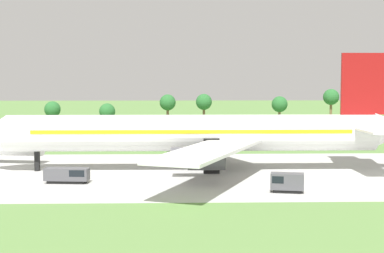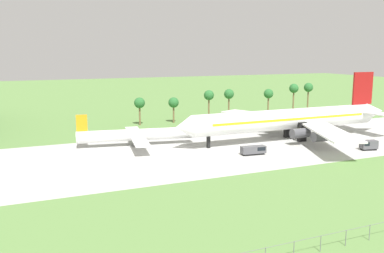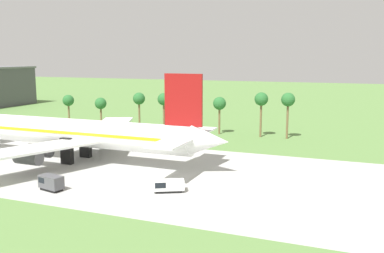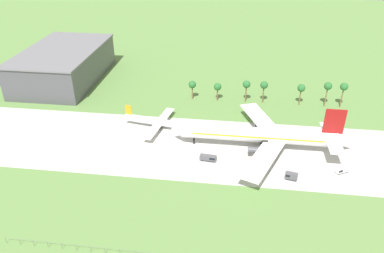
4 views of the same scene
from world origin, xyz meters
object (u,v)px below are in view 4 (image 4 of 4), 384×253
object	(u,v)px
baggage_tug	(209,158)
fuel_truck	(291,176)
catering_van	(342,170)
regional_aircraft	(159,122)
terminal_building	(64,65)
jet_airliner	(262,135)

from	to	relation	value
baggage_tug	fuel_truck	distance (m)	29.55
fuel_truck	catering_van	distance (m)	18.93
regional_aircraft	baggage_tug	bearing A→B (deg)	-42.67
regional_aircraft	catering_van	distance (m)	72.81
fuel_truck	catering_van	bearing A→B (deg)	18.87
terminal_building	regional_aircraft	bearing A→B (deg)	-36.73
regional_aircraft	terminal_building	distance (m)	76.13
baggage_tug	fuel_truck	size ratio (longest dim) A/B	1.38
jet_airliner	catering_van	distance (m)	30.52
regional_aircraft	baggage_tug	world-z (taller)	regional_aircraft
baggage_tug	terminal_building	distance (m)	107.04
baggage_tug	catering_van	xyz separation A→B (m)	(46.52, -1.25, -0.09)
jet_airliner	catering_van	size ratio (longest dim) A/B	13.07
catering_van	terminal_building	world-z (taller)	terminal_building
jet_airliner	baggage_tug	distance (m)	22.34
jet_airliner	baggage_tug	bearing A→B (deg)	-150.04
jet_airliner	baggage_tug	size ratio (longest dim) A/B	11.10
jet_airliner	fuel_truck	xyz separation A→B (m)	(9.68, -18.28, -4.49)
jet_airliner	regional_aircraft	world-z (taller)	jet_airliner
catering_van	jet_airliner	bearing A→B (deg)	156.22
regional_aircraft	fuel_truck	bearing A→B (deg)	-28.89
regional_aircraft	catering_van	size ratio (longest dim) A/B	5.81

